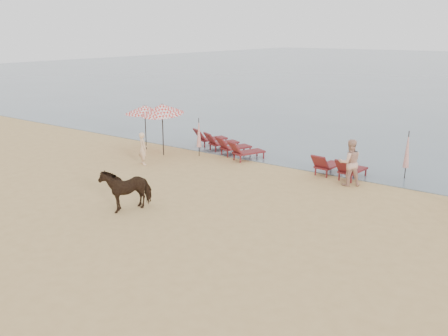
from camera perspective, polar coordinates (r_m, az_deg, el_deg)
The scene contains 10 objects.
ground at distance 15.94m, azimuth -10.80°, elevation -7.72°, with size 120.00×120.00×0.00m, color tan.
lounger_cluster_left at distance 25.98m, azimuth 0.20°, elevation 2.78°, with size 4.72×3.39×0.69m.
lounger_cluster_right at distance 22.23m, azimuth 12.91°, elevation 0.14°, with size 2.03×1.96×0.67m.
umbrella_open_left_a at distance 26.79m, azimuth -9.05°, elevation 6.62°, with size 2.10×2.10×2.39m.
umbrella_open_left_b at distance 25.34m, azimuth -7.09°, elevation 6.70°, with size 2.15×2.19×2.74m.
umbrella_closed_left at distance 25.19m, azimuth -2.89°, elevation 4.04°, with size 0.24×0.24×1.96m.
umbrella_closed_right at distance 22.57m, azimuth 20.22°, elevation 1.98°, with size 0.26×0.26×2.11m.
cow at distance 18.15m, azimuth -11.09°, elevation -2.28°, with size 0.81×1.79×1.51m, color black.
beachgoer_left at distance 23.95m, azimuth -9.25°, elevation 2.21°, with size 0.57×0.37×1.55m, color #E0B38C.
beachgoer_right_a at distance 21.03m, azimuth 14.18°, elevation 0.61°, with size 0.94×0.73×1.94m, color tan.
Camera 1 is at (10.90, -9.83, 6.23)m, focal length 40.00 mm.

